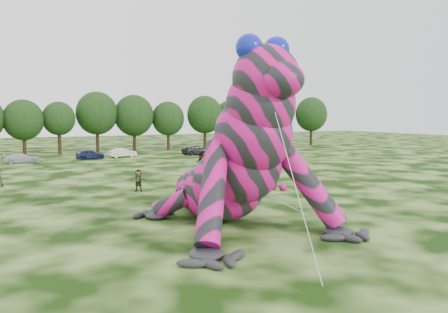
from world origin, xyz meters
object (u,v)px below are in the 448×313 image
object	(u,v)px
tree_13	(205,122)
spectator_5	(138,180)
tree_17	(311,121)
car_3	(22,158)
tree_15	(255,123)
car_6	(198,150)
tree_8	(24,128)
car_7	(235,149)
car_4	(90,154)
tree_9	(59,128)
tree_10	(97,122)
spectator_3	(202,159)
flying_kite	(311,4)
inflatable_gecko	(216,135)
tree_11	(134,123)
car_5	(122,153)
tree_16	(279,123)
tree_14	(230,124)
tree_12	(168,126)
spectator_2	(200,161)

from	to	relation	value
tree_13	spectator_5	size ratio (longest dim) A/B	5.43
tree_17	car_3	size ratio (longest dim) A/B	2.25
tree_15	car_6	xyz separation A→B (m)	(-17.16, -10.79, -4.08)
tree_8	car_7	xyz separation A→B (m)	(32.56, -9.88, -3.74)
tree_8	tree_13	bearing A→B (deg)	0.26
tree_8	car_4	bearing A→B (deg)	-49.10
tree_9	spectator_5	size ratio (longest dim) A/B	4.65
tree_10	car_3	bearing A→B (deg)	-135.04
tree_13	spectator_3	xyz separation A→B (m)	(-11.60, -24.89, -4.14)
car_3	tree_17	bearing A→B (deg)	-79.12
car_4	car_3	bearing A→B (deg)	99.37
tree_10	car_7	bearing A→B (deg)	-28.72
flying_kite	car_4	xyz separation A→B (m)	(-10.47, 38.06, -14.30)
inflatable_gecko	car_3	distance (m)	41.88
spectator_5	tree_13	bearing A→B (deg)	93.12
tree_13	car_4	world-z (taller)	tree_13
flying_kite	tree_11	bearing A→B (deg)	91.01
car_5	spectator_5	bearing A→B (deg)	157.72
tree_15	tree_16	bearing A→B (deg)	12.93
tree_14	spectator_3	distance (m)	32.20
car_6	tree_12	bearing A→B (deg)	0.64
tree_8	tree_17	distance (m)	56.17
car_6	spectator_2	world-z (taller)	spectator_2
tree_9	tree_15	xyz separation A→B (m)	(37.41, 0.43, 0.48)
tree_14	car_6	xyz separation A→B (m)	(-12.14, -11.74, -3.96)
car_6	spectator_2	size ratio (longest dim) A/B	2.84
tree_12	tree_8	bearing A→B (deg)	-178.22
car_3	car_6	bearing A→B (deg)	-87.78
tree_10	tree_9	bearing A→B (deg)	-168.98
inflatable_gecko	car_6	distance (m)	44.70
car_3	car_5	bearing A→B (deg)	-81.73
spectator_2	tree_16	bearing A→B (deg)	-156.48
tree_10	car_4	bearing A→B (deg)	-105.95
tree_17	car_5	xyz separation A→B (m)	(-42.83, -8.55, -4.44)
tree_13	tree_11	bearing A→B (deg)	175.42
tree_10	tree_16	xyz separation A→B (m)	(38.05, 0.79, -0.57)
tree_12	car_6	world-z (taller)	tree_12
tree_8	car_4	distance (m)	13.36
tree_14	tree_12	bearing A→B (deg)	-175.82
tree_13	tree_17	xyz separation A→B (m)	(24.82, -0.46, 0.08)
tree_17	car_3	bearing A→B (deg)	-169.56
car_3	tree_16	bearing A→B (deg)	-74.89
inflatable_gecko	tree_14	world-z (taller)	inflatable_gecko
tree_8	tree_16	size ratio (longest dim) A/B	0.95
spectator_2	tree_11	bearing A→B (deg)	-108.93
tree_16	car_7	world-z (taller)	tree_16
car_3	tree_15	bearing A→B (deg)	-74.62
tree_11	car_3	bearing A→B (deg)	-147.41
tree_17	spectator_2	size ratio (longest dim) A/B	5.51
car_3	car_7	xyz separation A→B (m)	(33.38, 0.94, 0.07)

